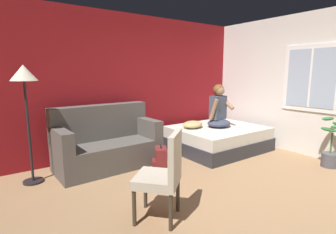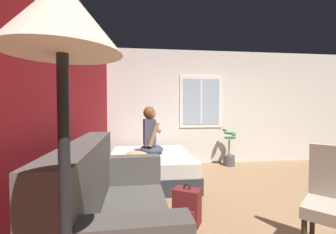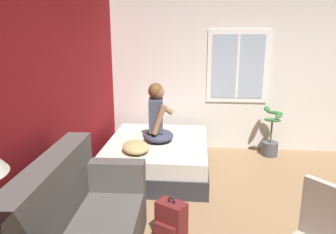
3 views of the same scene
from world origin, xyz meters
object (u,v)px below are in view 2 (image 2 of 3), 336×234
couch (113,219)px  floor_lamp (63,70)px  cell_phone (167,150)px  potted_plant (229,153)px  bed (151,167)px  backpack (187,207)px  throw_pillow (137,156)px  person_seated (150,135)px

couch → floor_lamp: 1.55m
cell_phone → floor_lamp: 3.94m
cell_phone → potted_plant: (0.46, -1.50, -0.18)m
bed → backpack: 1.70m
throw_pillow → cell_phone: (0.82, -0.58, -0.07)m
floor_lamp → potted_plant: bearing=-28.1°
throw_pillow → floor_lamp: floor_lamp is taller
person_seated → potted_plant: 2.07m
throw_pillow → bed: bearing=-26.1°
bed → couch: 2.30m
potted_plant → throw_pillow: bearing=121.6°
backpack → cell_phone: bearing=0.0°
person_seated → cell_phone: (0.33, -0.34, -0.35)m
backpack → cell_phone: 2.02m
throw_pillow → potted_plant: (1.28, -2.08, -0.25)m
throw_pillow → potted_plant: size_ratio=0.56×
throw_pillow → floor_lamp: (-2.93, 0.17, 0.88)m
cell_phone → person_seated: bearing=60.3°
person_seated → backpack: person_seated is taller
backpack → cell_phone: cell_phone is taller
backpack → floor_lamp: size_ratio=0.27×
bed → couch: couch is taller
bed → cell_phone: 0.54m
couch → throw_pillow: 1.79m
cell_phone → floor_lamp: size_ratio=0.08×
throw_pillow → cell_phone: bearing=-35.1°
person_seated → cell_phone: size_ratio=6.08×
bed → cell_phone: bearing=-45.4°
potted_plant → person_seated: bearing=113.2°
backpack → person_seated: bearing=11.4°
bed → backpack: (-1.67, -0.34, -0.04)m
floor_lamp → potted_plant: floor_lamp is taller
person_seated → potted_plant: size_ratio=1.03×
person_seated → throw_pillow: size_ratio=1.82×
backpack → bed: bearing=11.5°
cell_phone → bed: bearing=61.0°
couch → potted_plant: (3.06, -2.25, -0.09)m
bed → floor_lamp: size_ratio=1.07×
backpack → potted_plant: 2.89m
couch → person_seated: (2.27, -0.41, 0.44)m
throw_pillow → person_seated: bearing=-25.7°
throw_pillow → floor_lamp: bearing=176.7°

